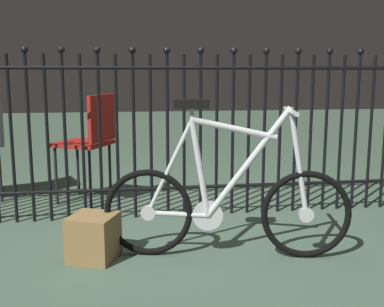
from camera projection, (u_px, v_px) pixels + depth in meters
name	position (u px, v px, depth m)	size (l,w,h in m)	color
ground_plane	(173.00, 244.00, 2.97)	(20.00, 20.00, 0.00)	#475F4D
iron_fence	(157.00, 129.00, 3.44)	(4.44, 0.07, 1.32)	black
bicycle	(226.00, 202.00, 2.73)	(1.43, 0.41, 0.93)	black
chair_red	(91.00, 136.00, 3.84)	(0.54, 0.54, 0.90)	black
display_crate	(94.00, 237.00, 2.72)	(0.25, 0.25, 0.26)	olive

